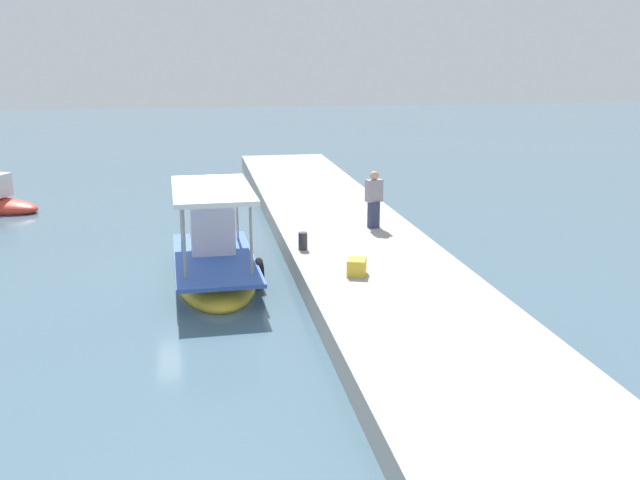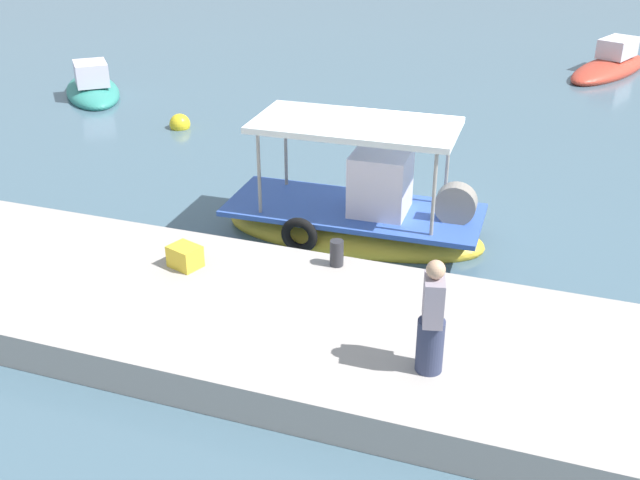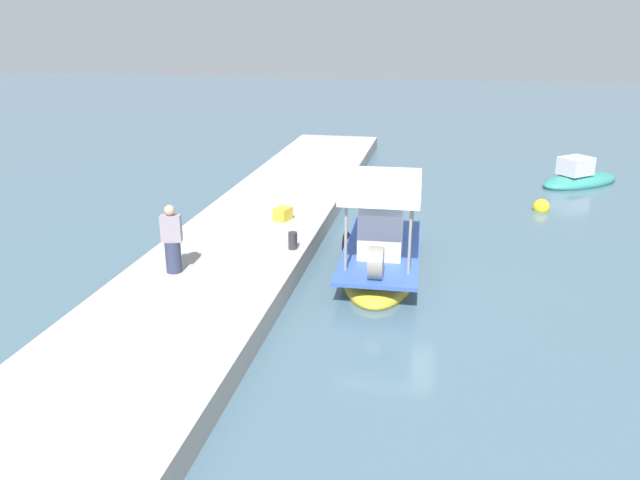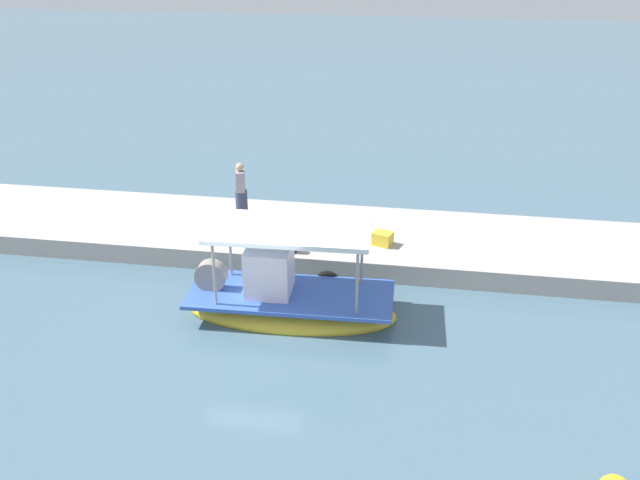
# 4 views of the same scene
# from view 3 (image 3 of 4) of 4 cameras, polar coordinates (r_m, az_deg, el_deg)

# --- Properties ---
(ground_plane) EXTENTS (120.00, 120.00, 0.00)m
(ground_plane) POSITION_cam_3_polar(r_m,az_deg,el_deg) (16.32, 6.52, -3.83)
(ground_plane) COLOR #476475
(dock_quay) EXTENTS (36.00, 4.10, 0.59)m
(dock_quay) POSITION_cam_3_polar(r_m,az_deg,el_deg) (17.07, -8.30, -1.77)
(dock_quay) COLOR #ACA49E
(dock_quay) RESTS_ON ground_plane
(main_fishing_boat) EXTENTS (5.41, 2.28, 2.77)m
(main_fishing_boat) POSITION_cam_3_polar(r_m,az_deg,el_deg) (16.83, 5.58, -1.46)
(main_fishing_boat) COLOR gold
(main_fishing_boat) RESTS_ON ground_plane
(fisherman_near_bollard) EXTENTS (0.46, 0.53, 1.70)m
(fisherman_near_bollard) POSITION_cam_3_polar(r_m,az_deg,el_deg) (15.45, -13.39, -0.18)
(fisherman_near_bollard) COLOR #303854
(fisherman_near_bollard) RESTS_ON dock_quay
(mooring_bollard) EXTENTS (0.24, 0.24, 0.47)m
(mooring_bollard) POSITION_cam_3_polar(r_m,az_deg,el_deg) (16.76, -2.51, -0.05)
(mooring_bollard) COLOR #2D2D33
(mooring_bollard) RESTS_ON dock_quay
(cargo_crate) EXTENTS (0.63, 0.56, 0.39)m
(cargo_crate) POSITION_cam_3_polar(r_m,az_deg,el_deg) (19.26, -3.43, 2.40)
(cargo_crate) COLOR gold
(cargo_crate) RESTS_ON dock_quay
(marker_buoy) EXTENTS (0.59, 0.59, 0.59)m
(marker_buoy) POSITION_cam_3_polar(r_m,az_deg,el_deg) (23.65, 19.61, 2.85)
(marker_buoy) COLOR yellow
(marker_buoy) RESTS_ON ground_plane
(moored_boat_mid) EXTENTS (3.81, 4.10, 1.42)m
(moored_boat_mid) POSITION_cam_3_polar(r_m,az_deg,el_deg) (28.11, 22.66, 5.17)
(moored_boat_mid) COLOR teal
(moored_boat_mid) RESTS_ON ground_plane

